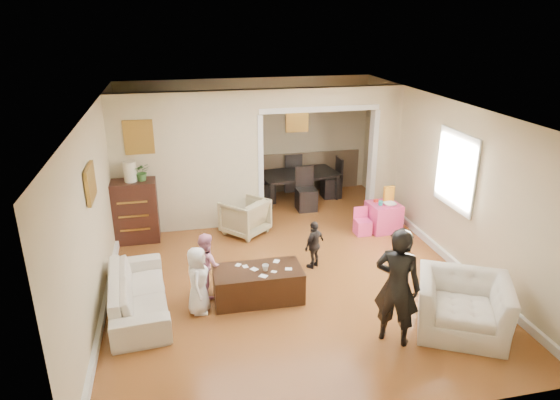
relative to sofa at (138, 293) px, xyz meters
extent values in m
plane|color=#9C5828|center=(2.24, 0.91, -0.28)|extent=(7.00, 7.00, 0.00)
cube|color=#C0B28C|center=(0.87, 2.71, 1.02)|extent=(2.75, 0.18, 2.60)
cube|color=#C0B28C|center=(4.72, 2.71, 1.02)|extent=(0.55, 0.18, 2.60)
cube|color=#C0B28C|center=(3.34, 2.71, 2.15)|extent=(2.22, 0.18, 0.35)
cube|color=white|center=(4.97, 0.51, 1.27)|extent=(0.03, 0.95, 1.10)
cube|color=brown|center=(0.04, 2.61, 1.57)|extent=(0.45, 0.03, 0.55)
cube|color=brown|center=(-0.47, 0.31, 1.52)|extent=(0.03, 0.55, 0.40)
cube|color=brown|center=(3.34, 4.35, 1.42)|extent=(0.45, 0.03, 0.55)
imported|color=beige|center=(0.00, 0.00, 0.00)|extent=(0.88, 1.94, 0.55)
imported|color=tan|center=(1.82, 2.24, 0.06)|extent=(1.03, 1.03, 0.67)
imported|color=beige|center=(4.09, -1.38, 0.09)|extent=(1.45, 1.39, 0.73)
cube|color=black|center=(-0.15, 2.36, 0.29)|extent=(0.82, 0.46, 1.13)
cylinder|color=beige|center=(-0.15, 2.36, 1.03)|extent=(0.22, 0.22, 0.36)
imported|color=#3B6B2F|center=(0.05, 2.36, 1.02)|extent=(0.29, 0.25, 0.32)
cube|color=#3A2112|center=(1.66, -0.06, -0.04)|extent=(1.27, 0.65, 0.47)
imported|color=beige|center=(1.76, -0.11, 0.24)|extent=(0.10, 0.10, 0.09)
cube|color=#E73C82|center=(4.41, 1.84, -0.01)|extent=(0.60, 0.60, 0.53)
cube|color=yellow|center=(4.53, 1.94, 0.41)|extent=(0.21, 0.09, 0.30)
cylinder|color=#26C2B4|center=(4.31, 1.79, 0.30)|extent=(0.08, 0.08, 0.08)
cube|color=red|center=(4.29, 1.96, 0.28)|extent=(0.10, 0.09, 0.05)
imported|color=white|center=(4.46, 1.72, 0.28)|extent=(0.25, 0.25, 0.06)
imported|color=black|center=(3.25, 3.80, 0.03)|extent=(1.84, 1.21, 0.60)
imported|color=black|center=(3.15, -1.38, 0.50)|extent=(0.67, 0.64, 1.55)
imported|color=white|center=(0.81, -0.21, 0.21)|extent=(0.39, 0.52, 0.97)
imported|color=pink|center=(0.96, 0.24, 0.20)|extent=(0.50, 0.56, 0.96)
imported|color=black|center=(2.71, 0.69, 0.13)|extent=(0.49, 0.45, 0.80)
cube|color=white|center=(1.62, -0.04, 0.20)|extent=(0.13, 0.13, 0.00)
cube|color=white|center=(1.97, 0.13, 0.20)|extent=(0.12, 0.13, 0.00)
cube|color=white|center=(2.09, -0.14, 0.20)|extent=(0.11, 0.10, 0.00)
cube|color=white|center=(1.71, -0.26, 0.20)|extent=(0.14, 0.14, 0.00)
cube|color=white|center=(1.41, 0.14, 0.20)|extent=(0.11, 0.11, 0.00)
cube|color=white|center=(1.87, -0.17, 0.20)|extent=(0.10, 0.09, 0.00)
cube|color=white|center=(1.50, 0.07, 0.20)|extent=(0.09, 0.10, 0.00)
camera|label=1|loc=(0.64, -6.18, 3.59)|focal=31.70mm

